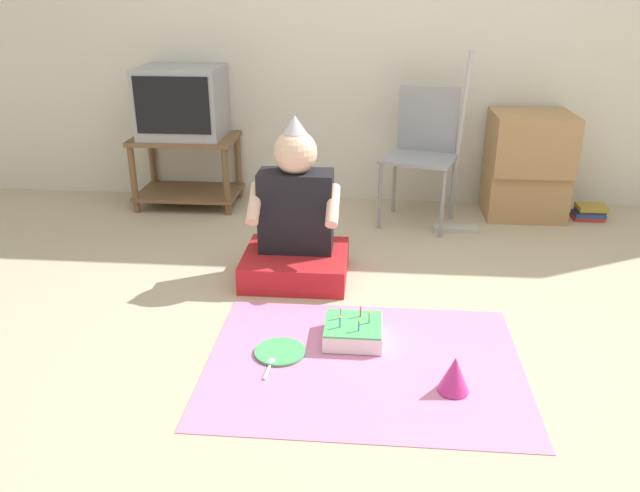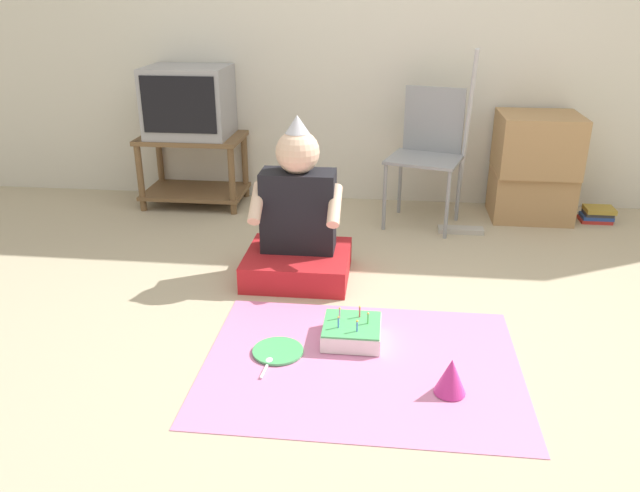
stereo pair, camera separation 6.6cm
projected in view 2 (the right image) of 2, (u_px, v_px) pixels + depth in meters
name	position (u px, v px, depth m)	size (l,w,h in m)	color
ground_plane	(388.00, 338.00, 2.74)	(16.00, 16.00, 0.00)	tan
wall_back	(400.00, 12.00, 4.06)	(6.40, 0.06, 2.55)	beige
tv_stand	(194.00, 164.00, 4.34)	(0.70, 0.45, 0.49)	brown
tv	(189.00, 102.00, 4.18)	(0.55, 0.44, 0.46)	#99999E
folding_chair	(428.00, 147.00, 3.93)	(0.53, 0.49, 0.85)	gray
cardboard_box_stack	(534.00, 166.00, 4.05)	(0.51, 0.45, 0.69)	#A87F51
dust_mop	(464.00, 180.00, 3.89)	(0.28, 0.39, 1.11)	#B2ADA3
book_pile	(597.00, 214.00, 4.09)	(0.21, 0.15, 0.10)	#B72D28
person_seated	(298.00, 227.00, 3.25)	(0.54, 0.49, 0.85)	red
party_cloth	(361.00, 364.00, 2.55)	(1.29, 0.98, 0.01)	pink
birthday_cake	(352.00, 331.00, 2.71)	(0.25, 0.25, 0.13)	white
party_hat_blue	(451.00, 376.00, 2.34)	(0.12, 0.12, 0.14)	#CC338C
paper_plate	(278.00, 351.00, 2.63)	(0.22, 0.22, 0.01)	#4CB266
plastic_spoon_near	(268.00, 363.00, 2.54)	(0.04, 0.15, 0.01)	white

